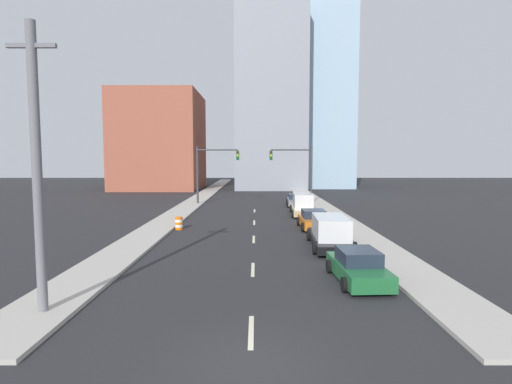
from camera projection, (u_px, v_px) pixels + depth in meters
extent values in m
plane|color=#262628|center=(250.00, 365.00, 10.21)|extent=(200.00, 200.00, 0.00)
cube|color=#ADA89E|center=(202.00, 197.00, 54.40)|extent=(2.57, 88.70, 0.16)
cube|color=#ADA89E|center=(308.00, 197.00, 54.39)|extent=(2.57, 88.70, 0.16)
cube|color=beige|center=(251.00, 331.00, 12.20)|extent=(0.16, 2.40, 0.01)
cube|color=beige|center=(253.00, 269.00, 19.03)|extent=(0.16, 2.40, 0.01)
cube|color=beige|center=(254.00, 239.00, 26.16)|extent=(0.16, 2.40, 0.01)
cube|color=beige|center=(254.00, 223.00, 32.98)|extent=(0.16, 2.40, 0.01)
cube|color=beige|center=(255.00, 211.00, 40.42)|extent=(0.16, 2.40, 0.01)
cube|color=#9E513D|center=(161.00, 141.00, 70.03)|extent=(14.00, 16.00, 16.57)
cube|color=gray|center=(270.00, 105.00, 73.43)|extent=(12.00, 20.00, 30.22)
cube|color=#99B7CC|center=(312.00, 85.00, 77.05)|extent=(13.00, 20.00, 38.89)
cylinder|color=#38383D|center=(198.00, 176.00, 45.80)|extent=(0.24, 0.24, 6.68)
cylinder|color=#38383D|center=(218.00, 150.00, 45.55)|extent=(4.64, 0.16, 0.16)
cube|color=#194C1E|center=(238.00, 155.00, 45.60)|extent=(0.34, 0.32, 1.10)
cylinder|color=#4C0C0C|center=(238.00, 152.00, 45.41)|extent=(0.22, 0.04, 0.22)
cylinder|color=yellow|center=(238.00, 155.00, 45.43)|extent=(0.22, 0.04, 0.22)
cylinder|color=#0C3F14|center=(238.00, 158.00, 45.46)|extent=(0.22, 0.04, 0.22)
cylinder|color=#38383D|center=(312.00, 176.00, 45.79)|extent=(0.24, 0.24, 6.68)
cylinder|color=#38383D|center=(292.00, 150.00, 45.55)|extent=(4.64, 0.16, 0.16)
cube|color=#194C1E|center=(271.00, 155.00, 45.60)|extent=(0.34, 0.32, 1.10)
cylinder|color=#4C0C0C|center=(271.00, 152.00, 45.40)|extent=(0.22, 0.04, 0.22)
cylinder|color=yellow|center=(271.00, 155.00, 45.43)|extent=(0.22, 0.04, 0.22)
cylinder|color=#0C3F14|center=(271.00, 158.00, 45.46)|extent=(0.22, 0.04, 0.22)
cylinder|color=slate|center=(37.00, 172.00, 13.08)|extent=(0.32, 0.32, 9.68)
cube|color=slate|center=(32.00, 46.00, 12.74)|extent=(1.60, 0.14, 0.14)
cylinder|color=orange|center=(179.00, 228.00, 29.75)|extent=(0.56, 0.56, 0.19)
cylinder|color=white|center=(179.00, 226.00, 29.74)|extent=(0.56, 0.56, 0.19)
cylinder|color=orange|center=(179.00, 223.00, 29.72)|extent=(0.56, 0.56, 0.19)
cylinder|color=white|center=(179.00, 221.00, 29.71)|extent=(0.56, 0.56, 0.19)
cylinder|color=orange|center=(179.00, 218.00, 29.69)|extent=(0.56, 0.56, 0.19)
cube|color=#1E6033|center=(358.00, 270.00, 17.13)|extent=(1.98, 4.44, 0.64)
cube|color=#1E2838|center=(359.00, 256.00, 17.08)|extent=(1.66, 2.03, 0.59)
cylinder|color=black|center=(330.00, 266.00, 18.46)|extent=(0.25, 0.62, 0.61)
cylinder|color=black|center=(369.00, 266.00, 18.53)|extent=(0.25, 0.62, 0.61)
cylinder|color=black|center=(345.00, 285.00, 15.76)|extent=(0.25, 0.62, 0.61)
cylinder|color=black|center=(391.00, 284.00, 15.84)|extent=(0.25, 0.62, 0.61)
cube|color=black|center=(330.00, 240.00, 23.82)|extent=(2.37, 6.13, 0.46)
cube|color=silver|center=(331.00, 227.00, 23.44)|extent=(2.02, 3.82, 1.23)
cylinder|color=black|center=(309.00, 235.00, 25.73)|extent=(0.25, 0.73, 0.72)
cylinder|color=black|center=(343.00, 235.00, 25.64)|extent=(0.25, 0.73, 0.72)
cylinder|color=black|center=(315.00, 248.00, 22.00)|extent=(0.25, 0.73, 0.72)
cylinder|color=black|center=(355.00, 248.00, 21.91)|extent=(0.25, 0.73, 0.72)
cube|color=orange|center=(314.00, 222.00, 30.16)|extent=(1.93, 4.42, 0.64)
cube|color=#1E2838|center=(314.00, 214.00, 30.11)|extent=(1.67, 2.00, 0.60)
cylinder|color=black|center=(299.00, 221.00, 31.52)|extent=(0.23, 0.68, 0.67)
cylinder|color=black|center=(323.00, 221.00, 31.55)|extent=(0.23, 0.68, 0.67)
cylinder|color=black|center=(303.00, 227.00, 28.80)|extent=(0.23, 0.68, 0.67)
cylinder|color=black|center=(330.00, 227.00, 28.83)|extent=(0.23, 0.68, 0.67)
cube|color=tan|center=(303.00, 210.00, 37.53)|extent=(2.17, 6.22, 0.52)
cube|color=silver|center=(303.00, 201.00, 37.15)|extent=(1.84, 3.88, 1.33)
cylinder|color=black|center=(291.00, 208.00, 39.48)|extent=(0.25, 0.72, 0.71)
cylinder|color=black|center=(311.00, 209.00, 39.39)|extent=(0.25, 0.72, 0.71)
cylinder|color=black|center=(293.00, 214.00, 35.69)|extent=(0.25, 0.72, 0.71)
cylinder|color=black|center=(315.00, 214.00, 35.60)|extent=(0.25, 0.72, 0.71)
cube|color=slate|center=(296.00, 202.00, 44.59)|extent=(1.99, 4.61, 0.60)
cube|color=#1E2838|center=(296.00, 196.00, 44.54)|extent=(1.66, 2.11, 0.57)
cylinder|color=black|center=(287.00, 201.00, 46.05)|extent=(0.25, 0.69, 0.68)
cylinder|color=black|center=(303.00, 202.00, 45.96)|extent=(0.25, 0.69, 0.68)
cylinder|color=black|center=(288.00, 204.00, 43.25)|extent=(0.25, 0.69, 0.68)
cylinder|color=black|center=(305.00, 204.00, 43.17)|extent=(0.25, 0.69, 0.68)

